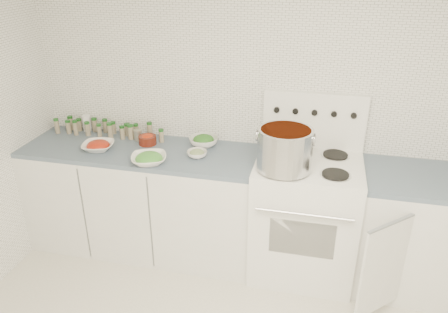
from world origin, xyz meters
The scene contains 13 objects.
room_walls centered at (0.00, 0.00, 1.56)m, with size 3.54×3.04×2.52m.
counter_left centered at (-0.82, 1.19, 0.45)m, with size 1.85×0.62×0.90m.
stove centered at (0.48, 1.19, 0.50)m, with size 0.76×0.70×1.36m.
counter_right centered at (1.30, 1.19, 0.45)m, with size 0.89×0.90×0.90m.
stock_pot centered at (0.31, 1.02, 1.10)m, with size 0.39×0.37×0.29m.
bowl_tomato centered at (-1.13, 1.10, 0.93)m, with size 0.28×0.28×0.08m.
bowl_snowpea centered at (-0.66, 0.97, 0.94)m, with size 0.33×0.33×0.09m.
bowl_broccoli centered at (-0.36, 1.37, 0.94)m, with size 0.23×0.23×0.09m.
bowl_zucchini centered at (-0.35, 1.15, 0.93)m, with size 0.19×0.19×0.06m.
bowl_pepper centered at (-0.80, 1.29, 0.94)m, with size 0.14×0.14×0.09m.
salt_canister centered at (-1.41, 1.45, 0.97)m, with size 0.07×0.07×0.14m, color white.
tin_can centered at (-0.91, 1.35, 0.94)m, with size 0.07×0.07×0.09m, color #A29B89.
spice_cluster centered at (-1.22, 1.39, 0.96)m, with size 0.97×0.16×0.14m.
Camera 1 is at (0.51, -1.69, 2.30)m, focal length 35.00 mm.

